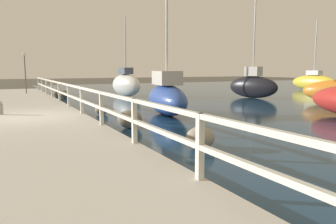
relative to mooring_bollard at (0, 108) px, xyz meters
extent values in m
plane|color=#4C473D|center=(0.68, -1.16, -0.53)|extent=(120.00, 120.00, 0.00)
cube|color=beige|center=(0.68, -1.16, -0.39)|extent=(4.24, 36.00, 0.28)
cube|color=silver|center=(2.70, -9.26, 0.25)|extent=(0.10, 0.10, 0.99)
cube|color=silver|center=(2.70, -6.56, 0.25)|extent=(0.10, 0.10, 0.99)
cube|color=silver|center=(2.70, -3.86, 0.25)|extent=(0.10, 0.10, 0.99)
cube|color=silver|center=(2.70, -1.16, 0.25)|extent=(0.10, 0.10, 0.99)
cube|color=silver|center=(2.70, 1.54, 0.25)|extent=(0.10, 0.10, 0.99)
cube|color=silver|center=(2.70, 4.24, 0.25)|extent=(0.10, 0.10, 0.99)
cube|color=silver|center=(2.70, 6.94, 0.25)|extent=(0.10, 0.10, 0.99)
cube|color=silver|center=(2.70, 9.64, 0.25)|extent=(0.10, 0.10, 0.99)
cube|color=silver|center=(2.70, 12.34, 0.25)|extent=(0.10, 0.10, 0.99)
cube|color=silver|center=(2.70, 15.04, 0.25)|extent=(0.10, 0.10, 0.99)
cube|color=silver|center=(2.70, -1.16, 0.71)|extent=(0.09, 32.50, 0.08)
cube|color=silver|center=(2.70, -1.16, 0.25)|extent=(0.09, 32.50, 0.08)
ellipsoid|color=gray|center=(4.34, -6.69, -0.26)|extent=(0.72, 0.64, 0.54)
ellipsoid|color=slate|center=(3.60, 10.88, -0.28)|extent=(0.66, 0.59, 0.49)
ellipsoid|color=#666056|center=(3.82, 9.43, -0.28)|extent=(0.67, 0.61, 0.51)
ellipsoid|color=gray|center=(3.83, 0.29, -0.32)|extent=(0.55, 0.49, 0.41)
ellipsoid|color=slate|center=(3.78, -3.30, -0.23)|extent=(0.80, 0.72, 0.60)
cylinder|color=gray|center=(0.00, 0.00, -0.07)|extent=(0.23, 0.23, 0.35)
cylinder|color=#514C47|center=(1.54, 11.00, 1.00)|extent=(0.07, 0.07, 2.49)
sphere|color=beige|center=(1.54, 11.00, 2.36)|extent=(0.24, 0.24, 0.24)
ellipsoid|color=#2D4C9E|center=(6.24, -1.06, 0.11)|extent=(1.86, 3.92, 1.26)
cube|color=beige|center=(6.24, -1.06, 1.03)|extent=(1.13, 1.71, 0.57)
cylinder|color=silver|center=(6.24, -1.06, 3.00)|extent=(0.09, 0.09, 4.51)
ellipsoid|color=black|center=(15.02, 3.70, 0.21)|extent=(1.89, 3.76, 1.46)
cube|color=beige|center=(15.02, 3.70, 1.25)|extent=(0.91, 1.14, 0.62)
cylinder|color=silver|center=(15.02, 3.70, 3.66)|extent=(0.09, 0.09, 5.44)
ellipsoid|color=white|center=(7.90, 8.73, 0.26)|extent=(1.77, 3.35, 1.56)
cube|color=#4C566B|center=(7.90, 8.73, 1.27)|extent=(0.91, 0.98, 0.45)
cylinder|color=silver|center=(7.90, 8.73, 3.05)|extent=(0.09, 0.09, 4.00)
ellipsoid|color=gold|center=(25.62, 7.62, 0.17)|extent=(1.14, 4.66, 1.38)
cube|color=silver|center=(25.62, 7.62, 1.07)|extent=(0.71, 1.30, 0.41)
cylinder|color=silver|center=(25.62, 7.62, 3.33)|extent=(0.09, 0.09, 4.94)
camera|label=1|loc=(0.17, -13.25, 1.38)|focal=35.00mm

